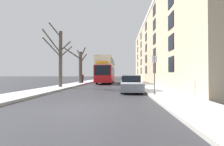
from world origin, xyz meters
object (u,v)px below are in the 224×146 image
Objects in this scene: double_decker_bus at (106,69)px; bare_tree_left_1 at (80,66)px; parked_car_0 at (131,84)px; pedestrian_left_sidewalk at (83,78)px; oncoming_van at (108,76)px; street_sign_post at (154,73)px; bare_tree_left_0 at (60,57)px; parked_car_1 at (128,82)px; parked_car_2 at (126,80)px.

bare_tree_left_1 is at bearing -152.13° from double_decker_bus.
pedestrian_left_sidewalk reaches higher than parked_car_0.
pedestrian_left_sidewalk is (-4.02, -0.87, -1.57)m from double_decker_bus.
double_decker_bus reaches higher than oncoming_van.
double_decker_bus is 17.50m from street_sign_post.
parked_car_0 is at bearing 112.91° from street_sign_post.
street_sign_post is at bearing -35.08° from bare_tree_left_0.
oncoming_van is at bearing 85.02° from bare_tree_left_0.
bare_tree_left_1 is 22.27m from oncoming_van.
oncoming_van is (-1.42, 19.86, -1.25)m from double_decker_bus.
parked_car_1 is 0.97× the size of parked_car_2.
pedestrian_left_sidewalk is at bearing 176.91° from parked_car_2.
parked_car_0 is 0.88× the size of oncoming_van.
street_sign_post is (4.88, -16.78, -0.93)m from double_decker_bus.
double_decker_bus is at bearing 106.21° from street_sign_post.
parked_car_1 is at bearing -79.71° from oncoming_van.
parked_car_1 is (3.53, -7.45, -1.87)m from double_decker_bus.
parked_car_0 is at bearing 44.68° from pedestrian_left_sidewalk.
pedestrian_left_sidewalk is (0.09, 1.31, -2.11)m from bare_tree_left_1.
bare_tree_left_0 reaches higher than parked_car_1.
parked_car_0 is at bearing -81.57° from oncoming_van.
parked_car_2 is (7.60, 9.22, -2.85)m from bare_tree_left_0.
bare_tree_left_0 is 30.55m from oncoming_van.
street_sign_post is at bearing -58.40° from bare_tree_left_1.
parked_car_2 is 2.63× the size of pedestrian_left_sidewalk.
double_decker_bus is at bearing -85.90° from oncoming_van.
bare_tree_left_1 reaches higher than double_decker_bus.
bare_tree_left_1 is at bearing 90.27° from bare_tree_left_0.
bare_tree_left_0 reaches higher than parked_car_2.
bare_tree_left_0 is at bearing -94.98° from oncoming_van.
street_sign_post reaches higher than parked_car_1.
oncoming_van is (-4.96, 33.46, 0.56)m from parked_car_0.
bare_tree_left_1 is at bearing 145.36° from parked_car_1.
bare_tree_left_1 is 1.20× the size of oncoming_van.
parked_car_0 is at bearing -90.00° from parked_car_2.
parked_car_0 is (7.64, -11.42, -2.36)m from bare_tree_left_1.
bare_tree_left_1 is 9.60m from parked_car_1.
oncoming_van reaches higher than pedestrian_left_sidewalk.
double_decker_bus is (4.07, 10.50, -0.99)m from bare_tree_left_0.
bare_tree_left_1 is 13.94m from parked_car_0.
bare_tree_left_1 reaches higher than street_sign_post.
pedestrian_left_sidewalk is at bearing -167.82° from double_decker_bus.
parked_car_1 is 2.55× the size of pedestrian_left_sidewalk.
bare_tree_left_1 reaches higher than parked_car_0.
oncoming_van reaches higher than parked_car_1.
street_sign_post reaches higher than oncoming_van.
street_sign_post is (1.35, -3.19, 0.89)m from parked_car_0.
bare_tree_left_1 is (-0.04, 8.32, -0.44)m from bare_tree_left_0.
parked_car_0 is at bearing -75.43° from double_decker_bus.
parked_car_2 is 1.62× the size of street_sign_post.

